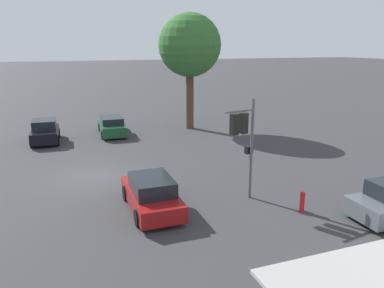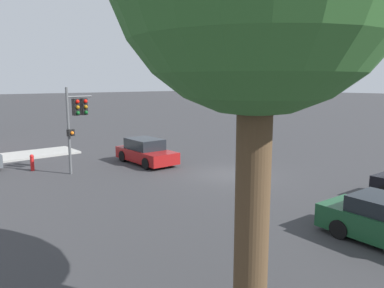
% 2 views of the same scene
% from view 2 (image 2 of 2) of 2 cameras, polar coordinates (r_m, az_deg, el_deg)
% --- Properties ---
extents(ground_plane, '(300.00, 300.00, 0.00)m').
position_cam_2_polar(ground_plane, '(20.18, 5.64, -4.60)').
color(ground_plane, '#333335').
extents(traffic_signal, '(0.75, 1.63, 4.61)m').
position_cam_2_polar(traffic_signal, '(20.87, -17.20, 4.22)').
color(traffic_signal, '#515456').
rests_on(traffic_signal, ground_plane).
extents(crossing_car_2, '(4.37, 1.97, 1.50)m').
position_cam_2_polar(crossing_car_2, '(22.78, -7.04, -1.20)').
color(crossing_car_2, maroon).
rests_on(crossing_car_2, ground_plane).
extents(fire_hydrant, '(0.22, 0.22, 0.92)m').
position_cam_2_polar(fire_hydrant, '(22.59, -23.18, -2.54)').
color(fire_hydrant, red).
rests_on(fire_hydrant, ground_plane).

